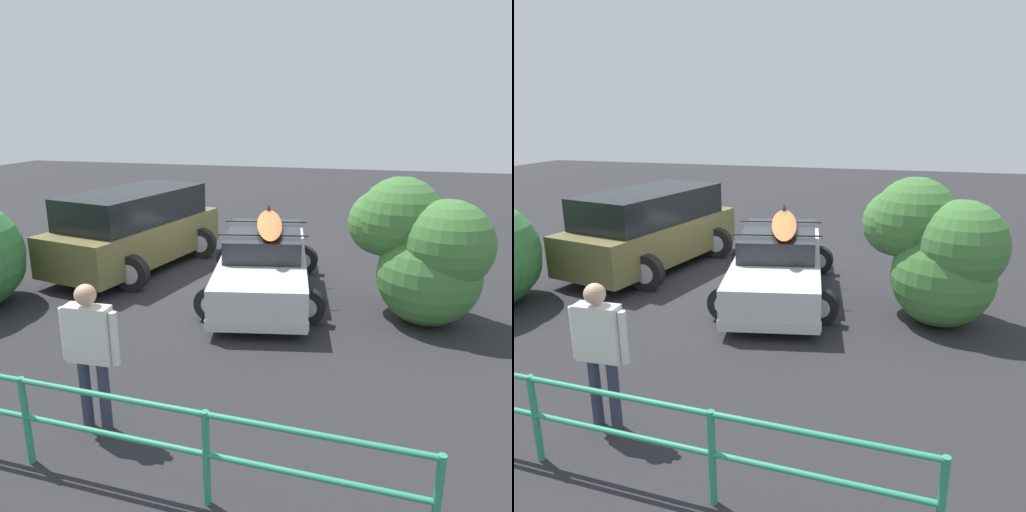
# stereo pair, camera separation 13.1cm
# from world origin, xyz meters

# --- Properties ---
(ground_plane) EXTENTS (44.00, 44.00, 0.02)m
(ground_plane) POSITION_xyz_m (0.00, 0.00, -0.01)
(ground_plane) COLOR #28282B
(ground_plane) RESTS_ON ground
(sedan_car) EXTENTS (2.74, 4.65, 1.54)m
(sedan_car) POSITION_xyz_m (-0.70, 0.52, 0.61)
(sedan_car) COLOR silver
(sedan_car) RESTS_ON ground
(suv_car) EXTENTS (3.04, 4.70, 1.78)m
(suv_car) POSITION_xyz_m (2.54, -0.43, 0.92)
(suv_car) COLOR brown
(suv_car) RESTS_ON ground
(person_bystander) EXTENTS (0.68, 0.23, 1.74)m
(person_bystander) POSITION_xyz_m (0.08, 5.26, 1.05)
(person_bystander) COLOR #33384C
(person_bystander) RESTS_ON ground
(railing_fence) EXTENTS (7.88, 0.39, 0.98)m
(railing_fence) POSITION_xyz_m (0.43, 5.95, 0.66)
(railing_fence) COLOR #2D9366
(railing_fence) RESTS_ON ground
(bush_near_left) EXTENTS (2.39, 1.87, 2.46)m
(bush_near_left) POSITION_xyz_m (-3.54, 1.05, 1.27)
(bush_near_left) COLOR brown
(bush_near_left) RESTS_ON ground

